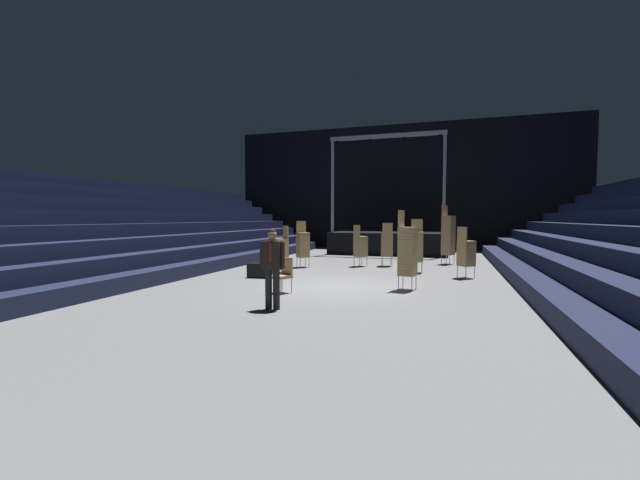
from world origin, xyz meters
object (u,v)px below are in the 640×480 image
chair_stack_front_left (360,246)px  chair_stack_mid_left (281,249)px  chair_stack_mid_right (387,245)px  chair_stack_rear_right (303,244)px  man_with_tie (272,263)px  equipment_road_case (263,270)px  chair_stack_mid_centre (417,246)px  chair_stack_rear_left (407,250)px  chair_stack_front_right (466,252)px  loose_chair_near_man (283,273)px  chair_stack_rear_centre (448,235)px  stage_riser (389,241)px

chair_stack_front_left → chair_stack_mid_left: size_ratio=1.00×
chair_stack_mid_right → chair_stack_rear_right: 3.50m
man_with_tie → equipment_road_case: man_with_tie is taller
chair_stack_mid_centre → chair_stack_mid_left: bearing=11.5°
chair_stack_mid_centre → chair_stack_rear_left: (0.02, -3.65, 0.13)m
chair_stack_front_right → chair_stack_mid_right: 3.91m
chair_stack_front_right → loose_chair_near_man: chair_stack_front_right is taller
chair_stack_rear_right → loose_chair_near_man: 5.59m
chair_stack_rear_centre → equipment_road_case: chair_stack_rear_centre is taller
stage_riser → chair_stack_rear_right: stage_riser is taller
chair_stack_front_left → chair_stack_mid_right: (1.03, 0.42, 0.04)m
chair_stack_mid_centre → man_with_tie: bearing=64.5°
equipment_road_case → man_with_tie: bearing=-61.4°
chair_stack_front_left → chair_stack_mid_centre: size_ratio=0.87×
chair_stack_mid_right → chair_stack_rear_right: chair_stack_rear_right is taller
stage_riser → chair_stack_front_left: (-0.30, -6.12, 0.16)m
chair_stack_front_left → chair_stack_rear_centre: size_ratio=0.67×
equipment_road_case → loose_chair_near_man: bearing=-53.0°
loose_chair_near_man → stage_riser: bearing=-69.7°
chair_stack_front_left → chair_stack_front_right: bearing=15.3°
chair_stack_front_right → chair_stack_mid_left: 6.44m
stage_riser → chair_stack_front_right: stage_riser is taller
chair_stack_front_right → chair_stack_rear_left: 3.29m
chair_stack_rear_centre → chair_stack_mid_right: bearing=-27.8°
chair_stack_front_left → chair_stack_front_right: same height
chair_stack_front_left → chair_stack_mid_left: 3.61m
chair_stack_rear_right → chair_stack_rear_centre: size_ratio=0.73×
chair_stack_mid_centre → equipment_road_case: bearing=23.6°
chair_stack_rear_left → chair_stack_rear_right: (-4.56, 3.95, -0.17)m
equipment_road_case → loose_chair_near_man: loose_chair_near_man is taller
stage_riser → equipment_road_case: 10.51m
chair_stack_front_left → chair_stack_mid_right: chair_stack_mid_right is taller
man_with_tie → chair_stack_rear_right: size_ratio=0.95×
chair_stack_mid_right → loose_chair_near_man: size_ratio=1.90×
stage_riser → chair_stack_rear_right: size_ratio=3.39×
chair_stack_mid_left → chair_stack_rear_left: 5.26m
stage_riser → man_with_tie: bearing=-91.9°
chair_stack_rear_left → man_with_tie: bearing=-25.0°
chair_stack_mid_left → chair_stack_mid_right: bearing=-92.4°
chair_stack_mid_right → equipment_road_case: size_ratio=1.99×
man_with_tie → chair_stack_mid_centre: size_ratio=0.91×
chair_stack_mid_right → chair_stack_rear_left: size_ratio=0.81×
chair_stack_mid_right → chair_stack_mid_centre: (1.34, -1.69, 0.08)m
chair_stack_front_left → stage_riser: bearing=129.9°
stage_riser → chair_stack_mid_centre: 7.69m
equipment_road_case → chair_stack_rear_right: bearing=83.6°
equipment_road_case → loose_chair_near_man: 2.98m
chair_stack_mid_left → chair_stack_mid_right: 4.63m
chair_stack_rear_centre → man_with_tie: bearing=9.9°
chair_stack_front_right → chair_stack_mid_centre: size_ratio=0.87×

